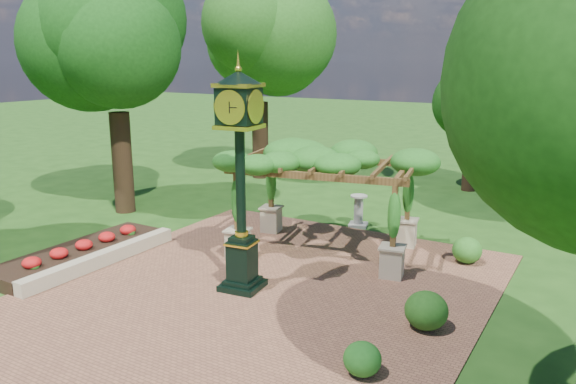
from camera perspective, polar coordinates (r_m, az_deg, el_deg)
The scene contains 13 objects.
ground at distance 12.71m, azimuth -5.90°, elevation -11.99°, with size 120.00×120.00×0.00m, color #1E4714.
brick_plaza at distance 13.44m, azimuth -3.32°, elevation -10.37°, with size 10.00×12.00×0.04m, color brown.
border_wall at distance 15.93m, azimuth -18.32°, elevation -6.48°, with size 0.35×5.00×0.40m, color #C6B793.
flower_bed at distance 16.60m, azimuth -20.38°, elevation -5.91°, with size 1.50×5.00×0.36m, color red.
pedestal_clock at distance 12.88m, azimuth -4.90°, elevation 3.06°, with size 1.15×1.15×5.25m.
pergola at distance 15.58m, azimuth 3.86°, elevation 2.76°, with size 5.45×3.99×3.11m.
sundial at distance 18.67m, azimuth 7.17°, elevation -2.11°, with size 0.72×0.72×1.06m.
shrub_front at distance 10.27m, azimuth 7.56°, elevation -16.47°, with size 0.67×0.67×0.61m, color #1D5C1A.
shrub_mid at distance 12.01m, azimuth 13.87°, elevation -11.61°, with size 0.89×0.89×0.80m, color #1F4D15.
shrub_back at distance 15.96m, azimuth 17.73°, elevation -5.65°, with size 0.79×0.79×0.71m, color #29661D.
tree_west_near at distance 20.63m, azimuth -17.35°, elevation 15.45°, with size 4.39×4.39×9.29m.
tree_west_far at distance 25.79m, azimuth -2.95°, elevation 15.11°, with size 4.62×4.62×9.03m.
tree_north at distance 24.30m, azimuth 18.58°, elevation 10.29°, with size 3.05×3.05×6.43m.
Camera 1 is at (6.93, -9.16, 5.45)m, focal length 35.00 mm.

